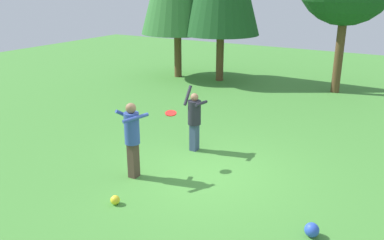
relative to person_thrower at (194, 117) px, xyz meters
name	(u,v)px	position (x,y,z in m)	size (l,w,h in m)	color
ground_plane	(206,173)	(0.93, -1.07, -0.93)	(40.00, 40.00, 0.00)	#478C38
person_thrower	(194,117)	(0.00, 0.00, 0.00)	(0.48, 0.55, 1.73)	#38476B
person_catcher	(132,134)	(-0.40, -2.07, 0.12)	(0.67, 0.73, 1.77)	#4C382D
frisbee	(171,113)	(0.01, -1.11, 0.41)	(0.36, 0.36, 0.08)	red
ball_yellow	(115,200)	(0.05, -3.24, -0.84)	(0.19, 0.19, 0.19)	yellow
ball_blue	(312,230)	(3.75, -2.31, -0.80)	(0.26, 0.26, 0.26)	blue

